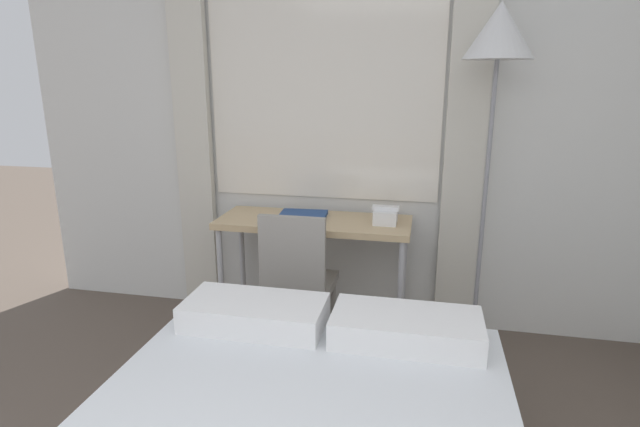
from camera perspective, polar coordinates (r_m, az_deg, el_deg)
The scene contains 6 objects.
wall_back_with_window at distance 3.23m, azimuth 4.09°, elevation 10.56°, with size 4.61×0.13×2.70m.
desk at distance 3.10m, azimuth -0.69°, elevation -2.05°, with size 1.19×0.45×0.77m.
desk_chair at distance 2.95m, azimuth -2.60°, elevation -7.15°, with size 0.40×0.40×0.89m.
standing_lamp at distance 2.90m, azimuth 19.64°, elevation 16.70°, with size 0.37×0.37×2.00m.
telephone at distance 3.01m, azimuth 7.49°, elevation -0.25°, with size 0.16×0.16×0.11m.
book at distance 3.13m, azimuth -1.92°, elevation -0.14°, with size 0.30×0.23×0.02m.
Camera 1 is at (0.41, 0.02, 1.61)m, focal length 28.00 mm.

